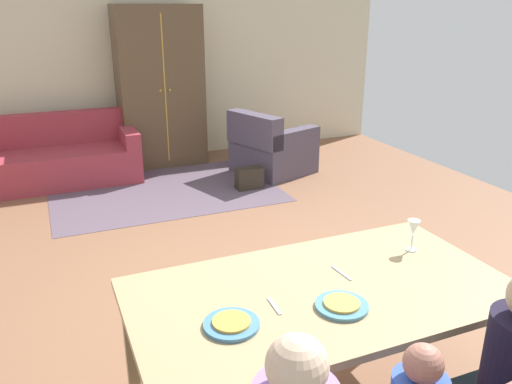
% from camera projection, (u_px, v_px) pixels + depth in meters
% --- Properties ---
extents(ground_plane, '(7.17, 6.60, 0.02)m').
position_uv_depth(ground_plane, '(231.00, 252.00, 4.65)').
color(ground_plane, brown).
extents(back_wall, '(7.17, 0.10, 2.70)m').
position_uv_depth(back_wall, '(145.00, 62.00, 7.09)').
color(back_wall, beige).
rests_on(back_wall, ground_plane).
extents(dining_table, '(1.91, 1.03, 0.76)m').
position_uv_depth(dining_table, '(322.00, 300.00, 2.58)').
color(dining_table, tan).
rests_on(dining_table, ground_plane).
extents(plate_near_man, '(0.25, 0.25, 0.02)m').
position_uv_depth(plate_near_man, '(231.00, 324.00, 2.26)').
color(plate_near_man, teal).
rests_on(plate_near_man, dining_table).
extents(pizza_near_man, '(0.17, 0.17, 0.01)m').
position_uv_depth(pizza_near_man, '(231.00, 322.00, 2.26)').
color(pizza_near_man, gold).
rests_on(pizza_near_man, plate_near_man).
extents(plate_near_child, '(0.25, 0.25, 0.02)m').
position_uv_depth(plate_near_child, '(342.00, 306.00, 2.40)').
color(plate_near_child, teal).
rests_on(plate_near_child, dining_table).
extents(pizza_near_child, '(0.17, 0.17, 0.01)m').
position_uv_depth(pizza_near_child, '(342.00, 303.00, 2.40)').
color(pizza_near_child, gold).
rests_on(pizza_near_child, plate_near_child).
extents(wine_glass, '(0.07, 0.07, 0.19)m').
position_uv_depth(wine_glass, '(413.00, 229.00, 2.92)').
color(wine_glass, silver).
rests_on(wine_glass, dining_table).
extents(fork, '(0.02, 0.15, 0.01)m').
position_uv_depth(fork, '(274.00, 306.00, 2.41)').
color(fork, silver).
rests_on(fork, dining_table).
extents(knife, '(0.03, 0.17, 0.01)m').
position_uv_depth(knife, '(341.00, 273.00, 2.71)').
color(knife, silver).
rests_on(knife, dining_table).
extents(area_rug, '(2.60, 1.80, 0.01)m').
position_uv_depth(area_rug, '(165.00, 191.00, 6.13)').
color(area_rug, '#584957').
rests_on(area_rug, ground_plane).
extents(couch, '(1.97, 0.86, 0.82)m').
position_uv_depth(couch, '(55.00, 159.00, 6.35)').
color(couch, '#99313D').
rests_on(couch, ground_plane).
extents(armchair, '(1.09, 1.08, 0.82)m').
position_uv_depth(armchair, '(271.00, 149.00, 6.71)').
color(armchair, '#4D4555').
rests_on(armchair, ground_plane).
extents(armoire, '(1.10, 0.59, 2.10)m').
position_uv_depth(armoire, '(160.00, 87.00, 6.89)').
color(armoire, brown).
rests_on(armoire, ground_plane).
extents(handbag, '(0.32, 0.16, 0.26)m').
position_uv_depth(handbag, '(249.00, 178.00, 6.18)').
color(handbag, '#2D261C').
rests_on(handbag, ground_plane).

